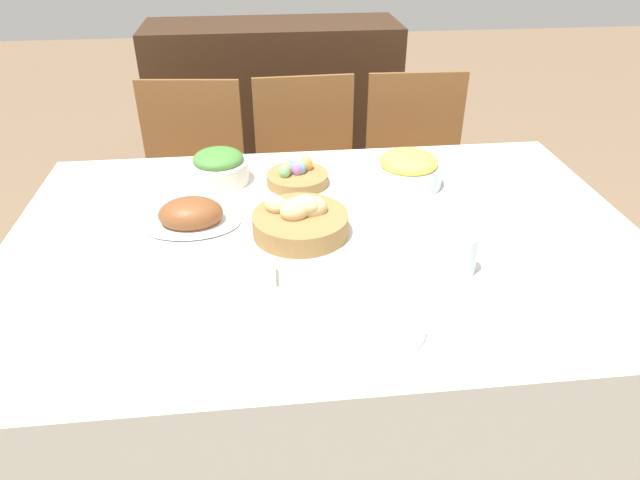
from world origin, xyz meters
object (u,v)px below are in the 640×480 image
object	(u,v)px
spoon	(450,318)
sideboard	(276,117)
egg_basket	(297,176)
knife	(436,319)
chair_far_right	(417,175)
green_salad_bowl	(219,167)
pineapple_bowl	(408,169)
fork	(299,329)
bread_basket	(301,220)
chair_far_left	(192,186)
drinking_cup	(462,254)
dinner_plate	(368,323)
ham_platter	(191,215)
butter_dish	(252,275)
chair_far_center	(308,180)

from	to	relation	value
spoon	sideboard	bearing A→B (deg)	95.92
sideboard	egg_basket	world-z (taller)	sideboard
egg_basket	knife	distance (m)	0.73
chair_far_right	green_salad_bowl	size ratio (longest dim) A/B	4.84
pineapple_bowl	fork	distance (m)	0.76
fork	green_salad_bowl	bearing A→B (deg)	106.82
bread_basket	egg_basket	distance (m)	0.30
chair_far_left	egg_basket	size ratio (longest dim) A/B	4.62
bread_basket	green_salad_bowl	bearing A→B (deg)	123.65
chair_far_right	fork	xyz separation A→B (m)	(-0.61, -1.27, 0.27)
bread_basket	knife	xyz separation A→B (m)	(0.26, -0.39, -0.04)
fork	drinking_cup	world-z (taller)	drinking_cup
chair_far_left	dinner_plate	world-z (taller)	chair_far_left
sideboard	drinking_cup	xyz separation A→B (m)	(0.37, -1.87, 0.31)
egg_basket	ham_platter	distance (m)	0.38
chair_far_right	drinking_cup	bearing A→B (deg)	-98.54
ham_platter	butter_dish	world-z (taller)	ham_platter
chair_far_left	knife	bearing A→B (deg)	-56.75
egg_basket	green_salad_bowl	distance (m)	0.24
green_salad_bowl	spoon	bearing A→B (deg)	-54.97
chair_far_left	chair_far_right	size ratio (longest dim) A/B	1.00
green_salad_bowl	dinner_plate	distance (m)	0.81
bread_basket	green_salad_bowl	distance (m)	0.41
knife	spoon	distance (m)	0.03
bread_basket	knife	world-z (taller)	bread_basket
pineapple_bowl	green_salad_bowl	distance (m)	0.58
bread_basket	sideboard	bearing A→B (deg)	90.25
bread_basket	drinking_cup	distance (m)	0.43
chair_far_right	fork	bearing A→B (deg)	-113.42
ham_platter	green_salad_bowl	world-z (taller)	green_salad_bowl
sideboard	dinner_plate	world-z (taller)	sideboard
sideboard	drinking_cup	bearing A→B (deg)	-78.78
chair_far_center	butter_dish	distance (m)	1.14
sideboard	bread_basket	bearing A→B (deg)	-89.75
chair_far_center	ham_platter	bearing A→B (deg)	-118.28
ham_platter	butter_dish	size ratio (longest dim) A/B	2.42
green_salad_bowl	chair_far_left	bearing A→B (deg)	106.90
chair_far_left	chair_far_right	distance (m)	0.96
chair_far_center	bread_basket	xyz separation A→B (m)	(-0.10, -0.88, 0.31)
ham_platter	dinner_plate	bearing A→B (deg)	-49.35
egg_basket	chair_far_left	bearing A→B (deg)	124.76
chair_far_center	egg_basket	xyz separation A→B (m)	(-0.09, -0.58, 0.29)
chair_far_center	butter_dish	bearing A→B (deg)	-104.19
dinner_plate	butter_dish	size ratio (longest dim) A/B	2.21
chair_far_center	ham_platter	distance (m)	0.94
knife	egg_basket	bearing A→B (deg)	111.89
chair_far_center	spoon	size ratio (longest dim) A/B	4.95
drinking_cup	butter_dish	distance (m)	0.50
bread_basket	butter_dish	size ratio (longest dim) A/B	2.30
egg_basket	spoon	size ratio (longest dim) A/B	1.07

